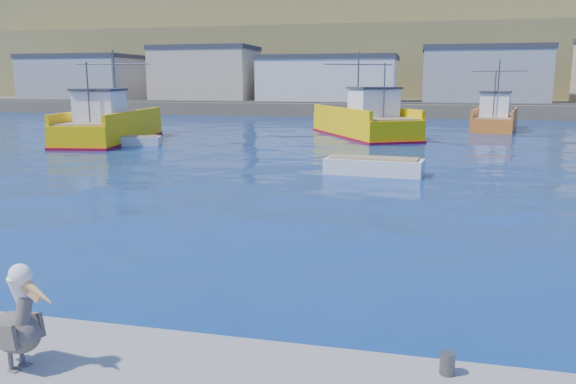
# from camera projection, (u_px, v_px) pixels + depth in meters

# --- Properties ---
(ground) EXTENTS (260.00, 260.00, 0.00)m
(ground) POSITION_uv_depth(u_px,v_px,m) (286.00, 296.00, 11.41)
(ground) COLOR navy
(ground) RESTS_ON ground
(dock_bollards) EXTENTS (36.20, 0.20, 0.30)m
(dock_bollards) POSITION_uv_depth(u_px,v_px,m) (271.00, 344.00, 7.90)
(dock_bollards) COLOR #4C4C4C
(dock_bollards) RESTS_ON dock
(far_shore) EXTENTS (200.00, 81.00, 24.00)m
(far_shore) POSITION_uv_depth(u_px,v_px,m) (411.00, 58.00, 113.91)
(far_shore) COLOR brown
(far_shore) RESTS_ON ground
(trawler_yellow_a) EXTENTS (5.76, 12.37, 6.59)m
(trawler_yellow_a) POSITION_uv_depth(u_px,v_px,m) (110.00, 127.00, 40.33)
(trawler_yellow_a) COLOR #FFC504
(trawler_yellow_a) RESTS_ON ground
(trawler_yellow_b) EXTENTS (9.78, 13.00, 6.66)m
(trawler_yellow_b) POSITION_uv_depth(u_px,v_px,m) (365.00, 122.00, 44.03)
(trawler_yellow_b) COLOR #FFC504
(trawler_yellow_b) RESTS_ON ground
(boat_orange) EXTENTS (4.98, 9.45, 6.17)m
(boat_orange) POSITION_uv_depth(u_px,v_px,m) (495.00, 118.00, 49.96)
(boat_orange) COLOR orange
(boat_orange) RESTS_ON ground
(skiff_left) EXTENTS (3.95, 2.23, 0.81)m
(skiff_left) POSITION_uv_depth(u_px,v_px,m) (132.00, 142.00, 37.96)
(skiff_left) COLOR silver
(skiff_left) RESTS_ON ground
(skiff_mid) EXTENTS (4.67, 2.09, 0.98)m
(skiff_mid) POSITION_uv_depth(u_px,v_px,m) (374.00, 168.00, 26.21)
(skiff_mid) COLOR silver
(skiff_mid) RESTS_ON ground
(pelican) EXTENTS (1.21, 0.63, 1.49)m
(pelican) POSITION_uv_depth(u_px,v_px,m) (17.00, 324.00, 7.41)
(pelican) COLOR #595451
(pelican) RESTS_ON dock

